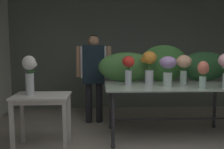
# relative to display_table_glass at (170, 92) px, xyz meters

# --- Properties ---
(ground_plane) EXTENTS (7.65, 7.65, 0.00)m
(ground_plane) POSITION_rel_display_table_glass_xyz_m (-0.38, 0.21, -0.71)
(ground_plane) COLOR #9E9384
(wall_back) EXTENTS (5.44, 0.12, 2.92)m
(wall_back) POSITION_rel_display_table_glass_xyz_m (-0.38, 1.95, 0.76)
(wall_back) COLOR slate
(wall_back) RESTS_ON ground
(display_table_glass) EXTENTS (1.99, 1.00, 0.82)m
(display_table_glass) POSITION_rel_display_table_glass_xyz_m (0.00, 0.00, 0.00)
(display_table_glass) COLOR #B8C8BB
(display_table_glass) RESTS_ON ground
(side_table_white) EXTENTS (0.75, 0.52, 0.75)m
(side_table_white) POSITION_rel_display_table_glass_xyz_m (-1.86, -0.35, -0.06)
(side_table_white) COLOR silver
(side_table_white) RESTS_ON ground
(florist) EXTENTS (0.63, 0.24, 1.60)m
(florist) POSITION_rel_display_table_glass_xyz_m (-1.19, 0.79, 0.29)
(florist) COLOR #232328
(florist) RESTS_ON ground
(foliage_backdrop) EXTENTS (2.18, 0.29, 0.60)m
(foliage_backdrop) POSITION_rel_display_table_glass_xyz_m (0.01, 0.38, 0.37)
(foliage_backdrop) COLOR #477F3D
(foliage_backdrop) RESTS_ON display_table_glass
(vase_scarlet_snapdragons) EXTENTS (0.19, 0.19, 0.44)m
(vase_scarlet_snapdragons) POSITION_rel_display_table_glass_xyz_m (-0.64, 0.02, 0.37)
(vase_scarlet_snapdragons) COLOR silver
(vase_scarlet_snapdragons) RESTS_ON display_table_glass
(vase_lilac_anemones) EXTENTS (0.25, 0.24, 0.44)m
(vase_lilac_anemones) POSITION_rel_display_table_glass_xyz_m (-0.08, -0.14, 0.39)
(vase_lilac_anemones) COLOR silver
(vase_lilac_anemones) RESTS_ON display_table_glass
(vase_peach_hydrangea) EXTENTS (0.24, 0.23, 0.45)m
(vase_peach_hydrangea) POSITION_rel_display_table_glass_xyz_m (0.22, 0.08, 0.41)
(vase_peach_hydrangea) COLOR silver
(vase_peach_hydrangea) RESTS_ON display_table_glass
(vase_sunset_tulips) EXTENTS (0.24, 0.22, 0.51)m
(vase_sunset_tulips) POSITION_rel_display_table_glass_xyz_m (-0.30, 0.15, 0.41)
(vase_sunset_tulips) COLOR silver
(vase_sunset_tulips) RESTS_ON display_table_glass
(vase_coral_ranunculus) EXTENTS (0.16, 0.15, 0.38)m
(vase_coral_ranunculus) POSITION_rel_display_table_glass_xyz_m (0.37, -0.33, 0.33)
(vase_coral_ranunculus) COLOR silver
(vase_coral_ranunculus) RESTS_ON display_table_glass
(vase_white_roses_tall) EXTENTS (0.19, 0.18, 0.53)m
(vase_white_roses_tall) POSITION_rel_display_table_glass_xyz_m (-2.01, -0.35, 0.35)
(vase_white_roses_tall) COLOR silver
(vase_white_roses_tall) RESTS_ON side_table_white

